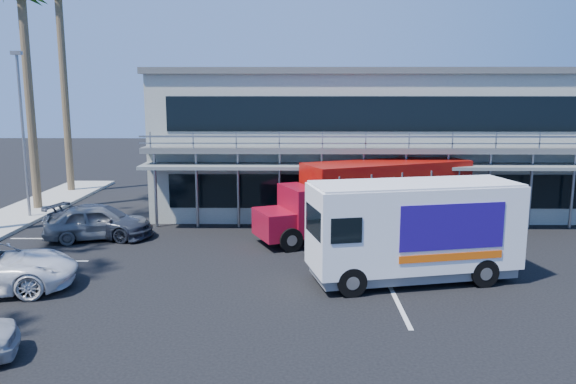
{
  "coord_description": "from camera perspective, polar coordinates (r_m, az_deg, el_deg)",
  "views": [
    {
      "loc": [
        -1.07,
        -15.93,
        6.2
      ],
      "look_at": [
        -1.35,
        5.84,
        2.3
      ],
      "focal_mm": 35.0,
      "sensor_mm": 36.0,
      "label": 1
    }
  ],
  "objects": [
    {
      "name": "ground",
      "position": [
        17.13,
        4.35,
        -11.09
      ],
      "size": [
        120.0,
        120.0,
        0.0
      ],
      "primitive_type": "plane",
      "color": "black",
      "rests_on": "ground"
    },
    {
      "name": "building",
      "position": [
        31.24,
        8.25,
        5.37
      ],
      "size": [
        22.4,
        12.0,
        7.3
      ],
      "color": "#999C8F",
      "rests_on": "ground"
    },
    {
      "name": "palm_e",
      "position": [
        32.28,
        -25.43,
        16.99
      ],
      "size": [
        2.8,
        2.8,
        12.25
      ],
      "color": "brown",
      "rests_on": "ground"
    },
    {
      "name": "palm_f",
      "position": [
        37.55,
        -22.3,
        17.49
      ],
      "size": [
        2.8,
        2.8,
        13.25
      ],
      "color": "brown",
      "rests_on": "ground"
    },
    {
      "name": "light_pole_far",
      "position": [
        30.01,
        -25.36,
        5.94
      ],
      "size": [
        0.5,
        0.25,
        8.09
      ],
      "color": "gray",
      "rests_on": "ground"
    },
    {
      "name": "red_truck",
      "position": [
        24.57,
        8.65,
        -0.37
      ],
      "size": [
        9.64,
        5.75,
        3.21
      ],
      "rotation": [
        0.0,
        0.0,
        0.4
      ],
      "color": "maroon",
      "rests_on": "ground"
    },
    {
      "name": "white_van",
      "position": [
        18.88,
        12.6,
        -3.72
      ],
      "size": [
        7.11,
        3.7,
        3.31
      ],
      "rotation": [
        0.0,
        0.0,
        0.21
      ],
      "color": "white",
      "rests_on": "ground"
    },
    {
      "name": "parked_car_d",
      "position": [
        25.6,
        -18.53,
        -2.85
      ],
      "size": [
        4.97,
        2.94,
        1.35
      ],
      "primitive_type": "imported",
      "rotation": [
        0.0,
        0.0,
        1.33
      ],
      "color": "#2D323D",
      "rests_on": "ground"
    },
    {
      "name": "parked_car_e",
      "position": [
        25.22,
        -18.84,
        -2.93
      ],
      "size": [
        4.62,
        2.97,
        1.46
      ],
      "primitive_type": "imported",
      "rotation": [
        0.0,
        0.0,
        1.89
      ],
      "color": "slate",
      "rests_on": "ground"
    }
  ]
}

